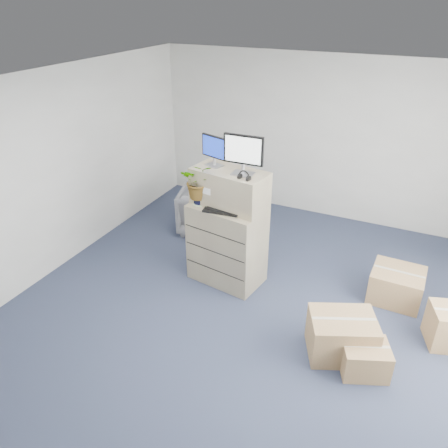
{
  "coord_description": "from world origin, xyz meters",
  "views": [
    {
      "loc": [
        1.58,
        -3.81,
        3.67
      ],
      "look_at": [
        -0.42,
        0.4,
        1.16
      ],
      "focal_mm": 35.0,
      "sensor_mm": 36.0,
      "label": 1
    }
  ],
  "objects_px": {
    "filing_cabinet_lower": "(227,244)",
    "water_bottle": "(233,198)",
    "keyboard": "(224,211)",
    "potted_plant": "(199,185)",
    "office_chair": "(204,208)",
    "monitor_right": "(243,153)",
    "monitor_left": "(214,149)"
  },
  "relations": [
    {
      "from": "filing_cabinet_lower",
      "to": "water_bottle",
      "type": "xyz_separation_m",
      "value": [
        0.07,
        0.01,
        0.71
      ]
    },
    {
      "from": "keyboard",
      "to": "water_bottle",
      "type": "distance_m",
      "value": 0.2
    },
    {
      "from": "potted_plant",
      "to": "water_bottle",
      "type": "bearing_deg",
      "value": 9.78
    },
    {
      "from": "keyboard",
      "to": "office_chair",
      "type": "bearing_deg",
      "value": 119.48
    },
    {
      "from": "filing_cabinet_lower",
      "to": "monitor_right",
      "type": "height_order",
      "value": "monitor_right"
    },
    {
      "from": "monitor_left",
      "to": "potted_plant",
      "type": "height_order",
      "value": "monitor_left"
    },
    {
      "from": "monitor_left",
      "to": "monitor_right",
      "type": "xyz_separation_m",
      "value": [
        0.46,
        -0.12,
        0.06
      ]
    },
    {
      "from": "office_chair",
      "to": "filing_cabinet_lower",
      "type": "bearing_deg",
      "value": 113.66
    },
    {
      "from": "keyboard",
      "to": "water_bottle",
      "type": "bearing_deg",
      "value": 64.02
    },
    {
      "from": "monitor_left",
      "to": "water_bottle",
      "type": "height_order",
      "value": "monitor_left"
    },
    {
      "from": "keyboard",
      "to": "water_bottle",
      "type": "relative_size",
      "value": 1.89
    },
    {
      "from": "filing_cabinet_lower",
      "to": "monitor_left",
      "type": "distance_m",
      "value": 1.32
    },
    {
      "from": "filing_cabinet_lower",
      "to": "monitor_left",
      "type": "bearing_deg",
      "value": 162.25
    },
    {
      "from": "monitor_left",
      "to": "water_bottle",
      "type": "relative_size",
      "value": 1.44
    },
    {
      "from": "monitor_right",
      "to": "office_chair",
      "type": "bearing_deg",
      "value": 134.49
    },
    {
      "from": "monitor_left",
      "to": "filing_cabinet_lower",
      "type": "bearing_deg",
      "value": -8.86
    },
    {
      "from": "monitor_right",
      "to": "potted_plant",
      "type": "xyz_separation_m",
      "value": [
        -0.58,
        -0.07,
        -0.5
      ]
    },
    {
      "from": "water_bottle",
      "to": "office_chair",
      "type": "distance_m",
      "value": 1.78
    },
    {
      "from": "water_bottle",
      "to": "office_chair",
      "type": "xyz_separation_m",
      "value": [
        -1.04,
        1.15,
        -0.87
      ]
    },
    {
      "from": "water_bottle",
      "to": "keyboard",
      "type": "bearing_deg",
      "value": -108.34
    },
    {
      "from": "filing_cabinet_lower",
      "to": "monitor_right",
      "type": "relative_size",
      "value": 2.23
    },
    {
      "from": "keyboard",
      "to": "office_chair",
      "type": "xyz_separation_m",
      "value": [
        -0.99,
        1.3,
        -0.74
      ]
    },
    {
      "from": "potted_plant",
      "to": "office_chair",
      "type": "distance_m",
      "value": 1.69
    },
    {
      "from": "office_chair",
      "to": "keyboard",
      "type": "bearing_deg",
      "value": 111.0
    },
    {
      "from": "monitor_left",
      "to": "potted_plant",
      "type": "distance_m",
      "value": 0.5
    },
    {
      "from": "filing_cabinet_lower",
      "to": "keyboard",
      "type": "bearing_deg",
      "value": -72.2
    },
    {
      "from": "monitor_right",
      "to": "monitor_left",
      "type": "bearing_deg",
      "value": 164.28
    },
    {
      "from": "monitor_right",
      "to": "water_bottle",
      "type": "xyz_separation_m",
      "value": [
        -0.14,
        0.0,
        -0.63
      ]
    },
    {
      "from": "monitor_left",
      "to": "keyboard",
      "type": "height_order",
      "value": "monitor_left"
    },
    {
      "from": "monitor_left",
      "to": "keyboard",
      "type": "xyz_separation_m",
      "value": [
        0.27,
        -0.27,
        -0.7
      ]
    },
    {
      "from": "monitor_right",
      "to": "office_chair",
      "type": "relative_size",
      "value": 0.62
    },
    {
      "from": "monitor_right",
      "to": "keyboard",
      "type": "height_order",
      "value": "monitor_right"
    }
  ]
}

